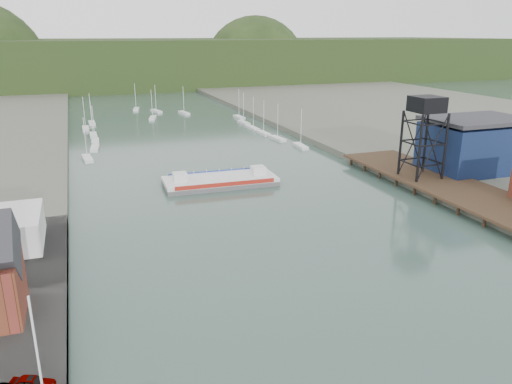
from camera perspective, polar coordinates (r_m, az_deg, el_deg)
east_pier at (r=97.89m, az=23.67°, el=-0.35°), size 14.00×70.00×2.45m
flagpole at (r=39.07m, az=-23.42°, el=-18.57°), size 0.16×0.16×12.00m
lift_tower at (r=103.21m, az=18.90°, el=8.93°), size 6.50×6.50×16.00m
blue_shed at (r=115.90m, az=23.73°, el=4.93°), size 20.50×14.50×11.30m
marina_sailboats at (r=165.56m, az=-9.49°, el=7.26°), size 57.71×92.65×0.90m
distant_hills at (r=324.75m, az=-15.82°, el=13.68°), size 500.00×120.00×80.00m
chain_ferry at (r=102.29m, az=-4.12°, el=1.31°), size 23.06×9.99×3.28m
car_west_a at (r=47.78m, az=-24.20°, el=-19.31°), size 3.95×2.73×1.25m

